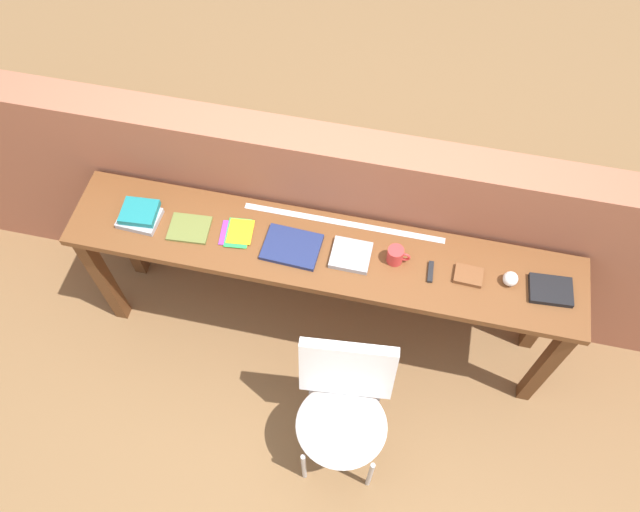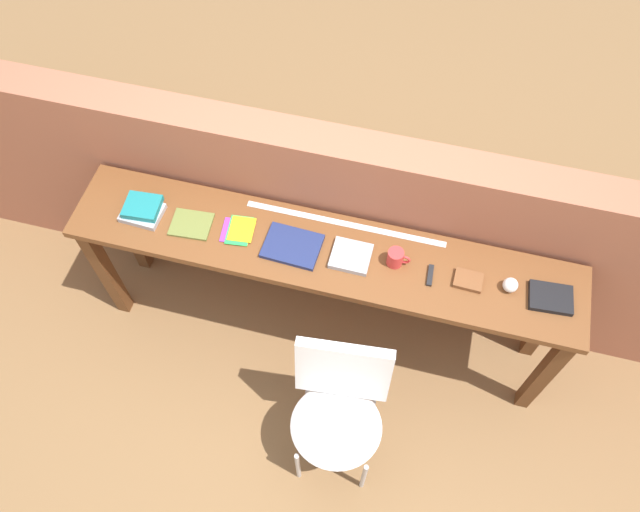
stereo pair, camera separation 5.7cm
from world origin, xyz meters
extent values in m
plane|color=brown|center=(0.00, 0.00, 0.00)|extent=(40.00, 40.00, 0.00)
cube|color=#9E5B42|center=(0.00, 0.64, 0.64)|extent=(6.00, 0.20, 1.28)
cube|color=brown|center=(0.00, 0.30, 0.86)|extent=(2.50, 0.44, 0.04)
cube|color=#5B341A|center=(-1.19, 0.14, 0.42)|extent=(0.07, 0.07, 0.84)
cube|color=#5B341A|center=(1.19, 0.14, 0.42)|extent=(0.07, 0.07, 0.84)
cube|color=#5B341A|center=(-1.19, 0.46, 0.42)|extent=(0.07, 0.07, 0.84)
cube|color=#5B341A|center=(1.19, 0.46, 0.42)|extent=(0.07, 0.07, 0.84)
ellipsoid|color=white|center=(0.24, -0.38, 0.45)|extent=(0.48, 0.46, 0.08)
cube|color=white|center=(0.22, -0.19, 0.69)|extent=(0.45, 0.15, 0.40)
cylinder|color=#B2B2B7|center=(0.09, -0.56, 0.21)|extent=(0.02, 0.02, 0.41)
cylinder|color=#B2B2B7|center=(0.42, -0.52, 0.21)|extent=(0.02, 0.02, 0.41)
cylinder|color=#B2B2B7|center=(0.06, -0.24, 0.21)|extent=(0.02, 0.02, 0.41)
cylinder|color=#B2B2B7|center=(0.39, -0.21, 0.21)|extent=(0.02, 0.02, 0.41)
cube|color=#9E9EA3|center=(-0.91, 0.28, 0.89)|extent=(0.20, 0.16, 0.03)
cube|color=#19757A|center=(-0.91, 0.29, 0.93)|extent=(0.18, 0.16, 0.03)
cube|color=olive|center=(-0.66, 0.28, 0.89)|extent=(0.21, 0.17, 0.01)
cube|color=orange|center=(-0.42, 0.30, 0.88)|extent=(0.13, 0.15, 0.00)
cube|color=purple|center=(-0.44, 0.30, 0.88)|extent=(0.14, 0.15, 0.00)
cube|color=green|center=(-0.42, 0.30, 0.89)|extent=(0.13, 0.18, 0.00)
cube|color=yellow|center=(-0.41, 0.31, 0.89)|extent=(0.13, 0.15, 0.00)
cube|color=navy|center=(-0.14, 0.28, 0.89)|extent=(0.28, 0.21, 0.02)
cube|color=#9E9EA3|center=(0.14, 0.29, 0.89)|extent=(0.19, 0.17, 0.03)
cylinder|color=red|center=(0.34, 0.31, 0.93)|extent=(0.08, 0.08, 0.09)
torus|color=red|center=(0.39, 0.31, 0.93)|extent=(0.06, 0.01, 0.06)
cube|color=black|center=(0.52, 0.28, 0.89)|extent=(0.03, 0.11, 0.02)
cube|color=brown|center=(0.69, 0.30, 0.89)|extent=(0.13, 0.10, 0.02)
sphere|color=silver|center=(0.88, 0.31, 0.91)|extent=(0.07, 0.07, 0.07)
cube|color=black|center=(1.07, 0.30, 0.89)|extent=(0.20, 0.16, 0.03)
cube|color=silver|center=(0.07, 0.47, 0.88)|extent=(1.00, 0.03, 0.00)
camera|label=1|loc=(0.32, -1.23, 3.40)|focal=35.00mm
camera|label=2|loc=(0.38, -1.22, 3.40)|focal=35.00mm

